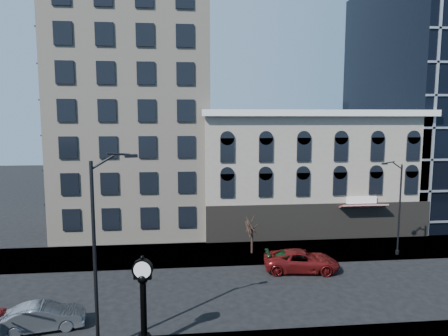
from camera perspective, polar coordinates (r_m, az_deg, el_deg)
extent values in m
plane|color=black|center=(27.88, -3.43, -17.64)|extent=(160.00, 160.00, 0.00)
cube|color=gray|center=(35.29, -3.98, -12.15)|extent=(160.00, 6.00, 0.12)
cube|color=#BDAD98|center=(45.23, -12.59, 16.21)|extent=(15.00, 15.00, 38.00)
cube|color=gray|center=(43.68, 11.55, -0.55)|extent=(22.00, 10.00, 12.00)
cube|color=white|center=(38.40, 14.09, 7.65)|extent=(22.60, 0.80, 0.60)
cube|color=black|center=(39.76, 13.57, -7.51)|extent=(22.00, 0.30, 3.60)
cube|color=maroon|center=(40.40, 19.28, -5.15)|extent=(4.50, 1.18, 0.55)
cylinder|color=black|center=(22.30, -11.33, -22.46)|extent=(0.59, 0.59, 0.16)
cylinder|color=black|center=(21.60, -11.43, -18.98)|extent=(0.32, 0.32, 2.87)
sphere|color=black|center=(20.98, -11.53, -15.21)|extent=(0.55, 0.55, 0.55)
cube|color=black|center=(20.95, -11.54, -14.96)|extent=(0.91, 0.35, 0.25)
cylinder|color=black|center=(20.80, -11.57, -13.95)|extent=(1.06, 0.46, 1.03)
cylinder|color=white|center=(20.65, -11.61, -14.11)|extent=(0.86, 0.15, 0.87)
cylinder|color=white|center=(20.96, -11.52, -13.79)|extent=(0.86, 0.15, 0.87)
sphere|color=black|center=(20.60, -11.61, -12.41)|extent=(0.20, 0.20, 0.20)
cylinder|color=black|center=(20.94, -17.99, -12.10)|extent=(0.18, 0.18, 9.52)
cube|color=black|center=(20.20, -12.57, 1.72)|extent=(0.65, 0.42, 0.16)
cylinder|color=black|center=(36.97, 23.79, -5.51)|extent=(0.14, 0.14, 7.76)
cylinder|color=black|center=(37.90, 23.51, -10.98)|extent=(0.32, 0.32, 0.36)
cube|color=black|center=(35.13, 22.18, 0.58)|extent=(0.53, 0.33, 0.13)
cylinder|color=#311F18|center=(35.02, 4.01, -10.21)|extent=(0.20, 0.20, 2.31)
imported|color=#595B60|center=(25.63, -24.44, -18.80)|extent=(4.60, 2.32, 1.45)
imported|color=maroon|center=(32.05, 10.99, -12.87)|extent=(6.03, 3.34, 1.60)
imported|color=#143F1E|center=(32.60, 10.14, -12.73)|extent=(4.84, 2.35, 1.36)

